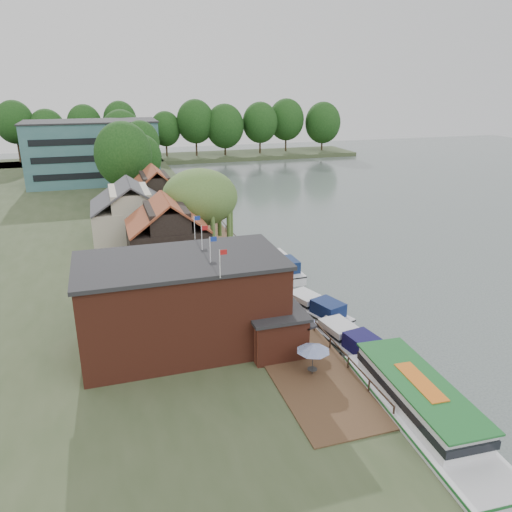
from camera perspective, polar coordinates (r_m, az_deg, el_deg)
ground at (r=46.46m, az=11.66°, el=-7.48°), size 260.00×260.00×0.00m
land_bank at (r=74.26m, az=-23.65°, el=1.99°), size 50.00×140.00×1.00m
quay_deck at (r=51.59m, az=-1.46°, el=-2.97°), size 6.00×50.00×0.10m
quay_rail at (r=52.61m, az=1.22°, el=-1.98°), size 0.20×49.00×1.00m
pub at (r=39.05m, az=-5.53°, el=-4.97°), size 20.00×11.00×7.30m
hotel_block at (r=106.75m, az=-18.14°, el=11.23°), size 25.40×12.40×12.30m
cottage_a at (r=52.58m, az=-10.07°, el=2.03°), size 8.60×7.60×8.50m
cottage_b at (r=61.93m, az=-14.10°, el=4.40°), size 9.60×8.60×8.50m
cottage_c at (r=70.95m, az=-11.38°, el=6.48°), size 7.60×7.60×8.50m
willow at (r=57.73m, az=-6.37°, el=4.78°), size 8.60×8.60×10.43m
umbrella_0 at (r=35.92m, az=6.50°, el=-11.60°), size 2.38×2.38×2.38m
umbrella_1 at (r=39.73m, az=5.11°, el=-8.30°), size 2.39×2.39×2.38m
umbrella_2 at (r=41.77m, az=3.49°, el=-6.80°), size 2.41×2.41×2.38m
umbrella_3 at (r=43.99m, az=2.34°, el=-5.35°), size 2.11×2.11×2.38m
umbrella_4 at (r=46.16m, az=0.65°, el=-4.10°), size 2.35×2.35×2.38m
cruiser_0 at (r=41.10m, az=10.61°, el=-9.40°), size 4.50×9.79×2.27m
cruiser_1 at (r=46.38m, az=6.75°, el=-5.74°), size 5.69×9.64×2.19m
cruiser_2 at (r=56.30m, az=2.81°, el=-0.89°), size 3.38×9.76×2.34m
tour_boat at (r=33.67m, az=18.66°, el=-16.33°), size 4.90×15.03×3.24m
swan at (r=36.49m, az=19.15°, el=-16.01°), size 0.44×0.44×0.44m
bank_tree_0 at (r=79.42m, az=-14.78°, el=9.65°), size 8.57×8.57×14.08m
bank_tree_1 at (r=89.19m, az=-12.82°, el=9.86°), size 6.67×6.67×11.13m
bank_tree_2 at (r=94.01m, az=-12.93°, el=10.92°), size 6.76×6.76×13.05m
bank_tree_3 at (r=115.63m, az=-15.04°, el=12.47°), size 8.88×8.88×13.82m
bank_tree_4 at (r=124.35m, az=-12.57°, el=12.43°), size 6.70×6.70×10.85m
bank_tree_5 at (r=130.31m, az=-14.61°, el=12.94°), size 8.15×8.15×12.48m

